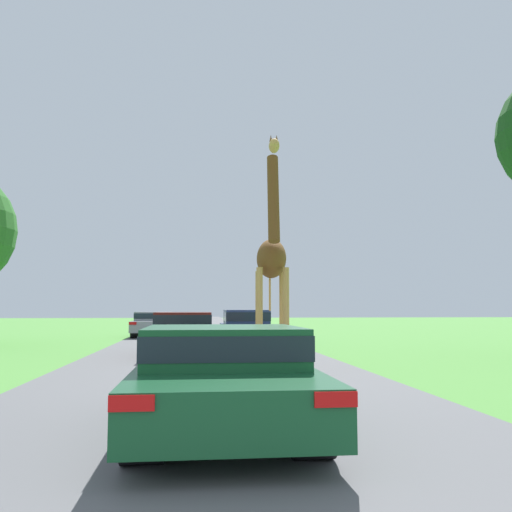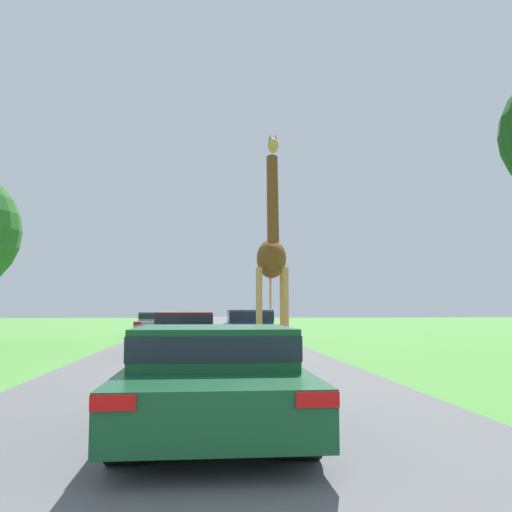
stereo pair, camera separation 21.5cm
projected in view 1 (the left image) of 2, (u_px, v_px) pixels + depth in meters
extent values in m
cube|color=#5B5B5E|center=(201.00, 334.00, 29.93)|extent=(7.00, 120.00, 0.00)
cylinder|color=tan|center=(286.00, 318.00, 12.69)|extent=(0.15, 0.15, 2.36)
cylinder|color=#2D2319|center=(286.00, 367.00, 12.58)|extent=(0.19, 0.19, 0.09)
cylinder|color=tan|center=(260.00, 318.00, 12.68)|extent=(0.15, 0.15, 2.36)
cylinder|color=#2D2319|center=(260.00, 367.00, 12.57)|extent=(0.19, 0.19, 0.09)
cylinder|color=tan|center=(282.00, 317.00, 14.04)|extent=(0.15, 0.15, 2.36)
cylinder|color=#2D2319|center=(282.00, 361.00, 13.93)|extent=(0.19, 0.19, 0.09)
cylinder|color=tan|center=(258.00, 317.00, 14.03)|extent=(0.15, 0.15, 2.36)
cylinder|color=#2D2319|center=(258.00, 361.00, 13.92)|extent=(0.19, 0.19, 0.09)
ellipsoid|color=brown|center=(271.00, 259.00, 13.50)|extent=(0.91, 1.99, 0.96)
cylinder|color=brown|center=(273.00, 198.00, 12.56)|extent=(0.35, 0.96, 2.20)
ellipsoid|color=tan|center=(274.00, 146.00, 12.21)|extent=(0.29, 0.58, 0.30)
cylinder|color=tan|center=(270.00, 286.00, 14.35)|extent=(0.05, 0.05, 1.30)
cone|color=brown|center=(277.00, 138.00, 12.40)|extent=(0.07, 0.07, 0.16)
cone|color=brown|center=(271.00, 138.00, 12.40)|extent=(0.07, 0.07, 0.16)
cube|color=#144C28|center=(223.00, 387.00, 6.22)|extent=(1.94, 4.10, 0.51)
cube|color=#144C28|center=(223.00, 345.00, 6.27)|extent=(1.74, 1.85, 0.43)
cube|color=#19232D|center=(223.00, 344.00, 6.27)|extent=(1.76, 1.87, 0.26)
cube|color=red|center=(132.00, 403.00, 4.11)|extent=(0.35, 0.03, 0.12)
cube|color=red|center=(336.00, 399.00, 4.29)|extent=(0.35, 0.03, 0.12)
cylinder|color=black|center=(161.00, 391.00, 7.33)|extent=(0.39, 0.57, 0.57)
cylinder|color=black|center=(274.00, 389.00, 7.51)|extent=(0.39, 0.57, 0.57)
cylinder|color=black|center=(144.00, 432.00, 4.90)|extent=(0.39, 0.57, 0.57)
cylinder|color=black|center=(312.00, 428.00, 5.07)|extent=(0.39, 0.57, 0.57)
cube|color=navy|center=(246.00, 331.00, 21.45)|extent=(1.88, 4.63, 0.52)
cube|color=navy|center=(246.00, 317.00, 21.50)|extent=(1.69, 2.08, 0.57)
cube|color=#19232D|center=(246.00, 316.00, 21.51)|extent=(1.71, 2.10, 0.34)
cube|color=red|center=(230.00, 328.00, 19.08)|extent=(0.34, 0.03, 0.12)
cube|color=red|center=(274.00, 328.00, 19.25)|extent=(0.34, 0.03, 0.12)
cylinder|color=black|center=(225.00, 335.00, 22.72)|extent=(0.38, 0.57, 0.57)
cylinder|color=black|center=(261.00, 335.00, 22.89)|extent=(0.38, 0.57, 0.57)
cylinder|color=black|center=(229.00, 339.00, 19.97)|extent=(0.38, 0.57, 0.57)
cylinder|color=black|center=(270.00, 338.00, 20.14)|extent=(0.38, 0.57, 0.57)
cube|color=gray|center=(153.00, 326.00, 26.74)|extent=(1.92, 4.07, 0.52)
cube|color=gray|center=(154.00, 316.00, 26.78)|extent=(1.73, 1.83, 0.43)
cube|color=#19232D|center=(154.00, 316.00, 26.78)|extent=(1.75, 1.85, 0.26)
cube|color=red|center=(133.00, 323.00, 24.64)|extent=(0.35, 0.03, 0.13)
cube|color=red|center=(168.00, 323.00, 24.82)|extent=(0.35, 0.03, 0.13)
cylinder|color=black|center=(140.00, 329.00, 27.84)|extent=(0.38, 0.63, 0.63)
cylinder|color=black|center=(170.00, 329.00, 28.01)|extent=(0.38, 0.63, 0.63)
cylinder|color=black|center=(135.00, 331.00, 25.42)|extent=(0.38, 0.63, 0.63)
cylinder|color=black|center=(168.00, 331.00, 25.59)|extent=(0.38, 0.63, 0.63)
cube|color=#561914|center=(183.00, 337.00, 16.41)|extent=(1.83, 4.78, 0.56)
cube|color=#561914|center=(183.00, 320.00, 16.46)|extent=(1.65, 2.15, 0.46)
cube|color=#19232D|center=(183.00, 319.00, 16.46)|extent=(1.67, 2.17, 0.28)
cube|color=red|center=(152.00, 334.00, 13.97)|extent=(0.33, 0.03, 0.14)
cube|color=red|center=(210.00, 334.00, 14.14)|extent=(0.33, 0.03, 0.14)
cylinder|color=black|center=(161.00, 342.00, 17.72)|extent=(0.37, 0.59, 0.59)
cylinder|color=black|center=(206.00, 342.00, 17.89)|extent=(0.37, 0.59, 0.59)
cylinder|color=black|center=(155.00, 348.00, 14.89)|extent=(0.37, 0.59, 0.59)
cylinder|color=black|center=(208.00, 348.00, 15.05)|extent=(0.37, 0.59, 0.59)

